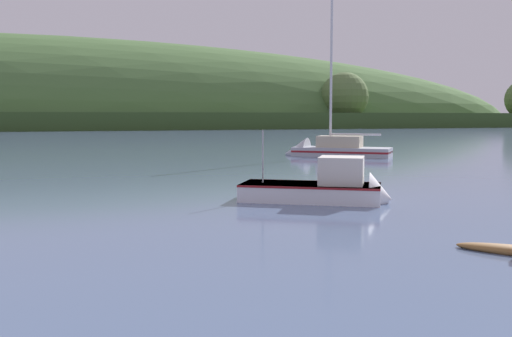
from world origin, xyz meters
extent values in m
ellipsoid|color=#476B38|center=(-4.58, 216.11, 0.00)|extent=(392.96, 122.86, 58.51)
sphere|color=#56703D|center=(90.62, 171.11, 9.81)|extent=(15.30, 15.30, 15.30)
cube|color=#ADB2BC|center=(16.26, 58.12, 0.12)|extent=(8.12, 8.13, 1.35)
cone|color=#ADB2BC|center=(13.30, 61.10, 0.12)|extent=(3.58, 3.58, 2.96)
cube|color=maroon|center=(16.26, 58.12, 0.44)|extent=(8.14, 8.15, 0.16)
cube|color=#BCB299|center=(16.11, 58.27, 1.29)|extent=(4.16, 4.16, 0.99)
cylinder|color=silver|center=(15.52, 58.87, 7.31)|extent=(0.22, 0.22, 13.02)
cylinder|color=silver|center=(17.08, 57.30, 1.94)|extent=(3.24, 3.24, 0.17)
cube|color=white|center=(0.45, 36.22, 0.18)|extent=(6.00, 5.37, 1.08)
cone|color=white|center=(2.72, 34.49, 0.18)|extent=(2.01, 2.25, 2.16)
cube|color=maroon|center=(0.45, 36.22, 0.68)|extent=(6.03, 5.41, 0.08)
cube|color=silver|center=(1.46, 35.45, 1.30)|extent=(2.46, 2.45, 1.15)
cube|color=#192833|center=(2.11, 34.95, 1.47)|extent=(0.97, 1.25, 0.64)
cylinder|color=#B2B2B7|center=(-1.17, 37.45, 1.83)|extent=(0.06, 0.06, 2.22)
camera|label=1|loc=(-11.47, 15.63, 3.52)|focal=40.23mm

